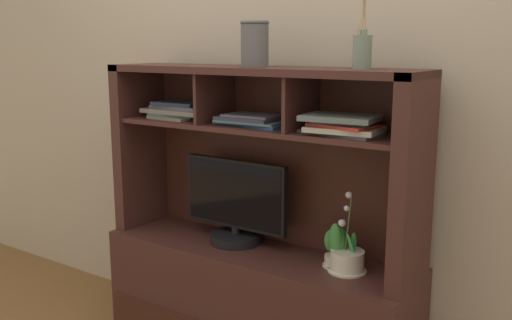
{
  "coord_description": "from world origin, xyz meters",
  "views": [
    {
      "loc": [
        1.33,
        -1.96,
        1.41
      ],
      "look_at": [
        0.0,
        0.0,
        0.93
      ],
      "focal_mm": 39.78,
      "sensor_mm": 36.0,
      "label": 1
    }
  ],
  "objects_px": {
    "media_console": "(257,274)",
    "ceramic_vase": "(255,43)",
    "magazine_stack_right": "(342,125)",
    "tv_monitor": "(235,207)",
    "potted_fern": "(337,248)",
    "potted_orchid": "(347,260)",
    "magazine_stack_centre": "(253,120)",
    "diffuser_bottle": "(362,51)",
    "magazine_stack_left": "(179,110)"
  },
  "relations": [
    {
      "from": "magazine_stack_centre",
      "to": "magazine_stack_right",
      "type": "bearing_deg",
      "value": -5.01
    },
    {
      "from": "magazine_stack_centre",
      "to": "magazine_stack_right",
      "type": "relative_size",
      "value": 1.09
    },
    {
      "from": "potted_orchid",
      "to": "magazine_stack_centre",
      "type": "bearing_deg",
      "value": 178.16
    },
    {
      "from": "media_console",
      "to": "tv_monitor",
      "type": "xyz_separation_m",
      "value": [
        -0.12,
        0.01,
        0.29
      ]
    },
    {
      "from": "magazine_stack_right",
      "to": "ceramic_vase",
      "type": "bearing_deg",
      "value": 176.6
    },
    {
      "from": "ceramic_vase",
      "to": "magazine_stack_right",
      "type": "bearing_deg",
      "value": -3.4
    },
    {
      "from": "media_console",
      "to": "tv_monitor",
      "type": "height_order",
      "value": "media_console"
    },
    {
      "from": "magazine_stack_centre",
      "to": "ceramic_vase",
      "type": "xyz_separation_m",
      "value": [
        0.02,
        -0.01,
        0.32
      ]
    },
    {
      "from": "media_console",
      "to": "diffuser_bottle",
      "type": "height_order",
      "value": "diffuser_bottle"
    },
    {
      "from": "media_console",
      "to": "ceramic_vase",
      "type": "distance_m",
      "value": 1.01
    },
    {
      "from": "media_console",
      "to": "magazine_stack_right",
      "type": "relative_size",
      "value": 4.41
    },
    {
      "from": "potted_orchid",
      "to": "magazine_stack_centre",
      "type": "xyz_separation_m",
      "value": [
        -0.46,
        0.01,
        0.52
      ]
    },
    {
      "from": "magazine_stack_centre",
      "to": "magazine_stack_right",
      "type": "distance_m",
      "value": 0.44
    },
    {
      "from": "ceramic_vase",
      "to": "diffuser_bottle",
      "type": "bearing_deg",
      "value": 2.35
    },
    {
      "from": "magazine_stack_left",
      "to": "diffuser_bottle",
      "type": "distance_m",
      "value": 0.94
    },
    {
      "from": "magazine_stack_centre",
      "to": "diffuser_bottle",
      "type": "height_order",
      "value": "diffuser_bottle"
    },
    {
      "from": "magazine_stack_left",
      "to": "magazine_stack_right",
      "type": "height_order",
      "value": "same"
    },
    {
      "from": "media_console",
      "to": "diffuser_bottle",
      "type": "distance_m",
      "value": 1.09
    },
    {
      "from": "potted_fern",
      "to": "tv_monitor",
      "type": "bearing_deg",
      "value": 179.82
    },
    {
      "from": "diffuser_bottle",
      "to": "ceramic_vase",
      "type": "relative_size",
      "value": 1.65
    },
    {
      "from": "media_console",
      "to": "magazine_stack_right",
      "type": "distance_m",
      "value": 0.82
    },
    {
      "from": "media_console",
      "to": "ceramic_vase",
      "type": "bearing_deg",
      "value": -90.0
    },
    {
      "from": "potted_orchid",
      "to": "magazine_stack_left",
      "type": "xyz_separation_m",
      "value": [
        -0.87,
        0.01,
        0.54
      ]
    },
    {
      "from": "potted_fern",
      "to": "magazine_stack_centre",
      "type": "height_order",
      "value": "magazine_stack_centre"
    },
    {
      "from": "magazine_stack_right",
      "to": "ceramic_vase",
      "type": "relative_size",
      "value": 1.74
    },
    {
      "from": "potted_fern",
      "to": "magazine_stack_right",
      "type": "height_order",
      "value": "magazine_stack_right"
    },
    {
      "from": "potted_fern",
      "to": "magazine_stack_centre",
      "type": "xyz_separation_m",
      "value": [
        -0.4,
        -0.01,
        0.49
      ]
    },
    {
      "from": "tv_monitor",
      "to": "magazine_stack_right",
      "type": "bearing_deg",
      "value": -5.11
    },
    {
      "from": "tv_monitor",
      "to": "magazine_stack_right",
      "type": "distance_m",
      "value": 0.68
    },
    {
      "from": "magazine_stack_left",
      "to": "magazine_stack_centre",
      "type": "relative_size",
      "value": 1.0
    },
    {
      "from": "potted_orchid",
      "to": "magazine_stack_left",
      "type": "relative_size",
      "value": 0.94
    },
    {
      "from": "magazine_stack_left",
      "to": "diffuser_bottle",
      "type": "xyz_separation_m",
      "value": [
        0.89,
        0.01,
        0.27
      ]
    },
    {
      "from": "tv_monitor",
      "to": "potted_fern",
      "type": "height_order",
      "value": "tv_monitor"
    },
    {
      "from": "tv_monitor",
      "to": "potted_fern",
      "type": "bearing_deg",
      "value": -0.18
    },
    {
      "from": "tv_monitor",
      "to": "magazine_stack_right",
      "type": "xyz_separation_m",
      "value": [
        0.54,
        -0.05,
        0.42
      ]
    },
    {
      "from": "diffuser_bottle",
      "to": "magazine_stack_right",
      "type": "bearing_deg",
      "value": -138.35
    },
    {
      "from": "potted_fern",
      "to": "ceramic_vase",
      "type": "xyz_separation_m",
      "value": [
        -0.39,
        -0.02,
        0.81
      ]
    },
    {
      "from": "potted_orchid",
      "to": "ceramic_vase",
      "type": "bearing_deg",
      "value": 179.82
    },
    {
      "from": "tv_monitor",
      "to": "magazine_stack_centre",
      "type": "relative_size",
      "value": 1.5
    },
    {
      "from": "media_console",
      "to": "ceramic_vase",
      "type": "relative_size",
      "value": 7.68
    },
    {
      "from": "magazine_stack_left",
      "to": "magazine_stack_centre",
      "type": "distance_m",
      "value": 0.41
    },
    {
      "from": "potted_fern",
      "to": "ceramic_vase",
      "type": "distance_m",
      "value": 0.89
    },
    {
      "from": "diffuser_bottle",
      "to": "magazine_stack_centre",
      "type": "bearing_deg",
      "value": -179.32
    },
    {
      "from": "magazine_stack_left",
      "to": "ceramic_vase",
      "type": "bearing_deg",
      "value": -1.01
    },
    {
      "from": "potted_orchid",
      "to": "magazine_stack_left",
      "type": "distance_m",
      "value": 1.02
    },
    {
      "from": "magazine_stack_right",
      "to": "ceramic_vase",
      "type": "xyz_separation_m",
      "value": [
        -0.42,
        0.02,
        0.3
      ]
    },
    {
      "from": "magazine_stack_centre",
      "to": "ceramic_vase",
      "type": "height_order",
      "value": "ceramic_vase"
    },
    {
      "from": "potted_fern",
      "to": "magazine_stack_centre",
      "type": "relative_size",
      "value": 0.54
    },
    {
      "from": "tv_monitor",
      "to": "ceramic_vase",
      "type": "height_order",
      "value": "ceramic_vase"
    },
    {
      "from": "potted_fern",
      "to": "diffuser_bottle",
      "type": "xyz_separation_m",
      "value": [
        0.08,
        -0.0,
        0.78
      ]
    }
  ]
}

